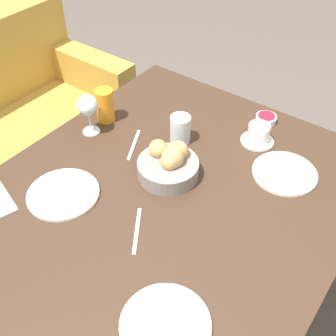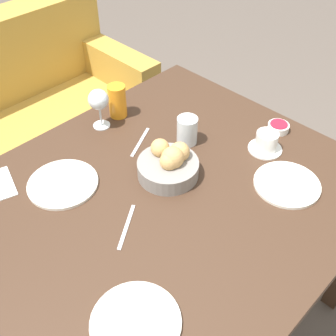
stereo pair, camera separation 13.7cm
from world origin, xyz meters
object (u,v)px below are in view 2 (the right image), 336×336
at_px(jam_bowl_berry, 278,127).
at_px(fork_silver, 140,142).
at_px(wine_glass, 99,101).
at_px(plate_near_right, 287,184).
at_px(juice_glass, 117,101).
at_px(bread_basket, 169,164).
at_px(water_tumbler, 187,130).
at_px(knife_silver, 127,226).
at_px(plate_far_center, 63,184).
at_px(plate_near_left, 136,323).
at_px(coffee_cup, 266,142).
at_px(couch, 9,141).

xyz_separation_m(jam_bowl_berry, fork_silver, (-0.41, 0.32, -0.01)).
bearing_deg(wine_glass, plate_near_right, -72.28).
bearing_deg(juice_glass, jam_bowl_berry, -54.82).
bearing_deg(bread_basket, fork_silver, 76.45).
xyz_separation_m(bread_basket, wine_glass, (0.01, 0.37, 0.07)).
bearing_deg(plate_near_right, wine_glass, 107.72).
relative_size(juice_glass, fork_silver, 0.83).
bearing_deg(water_tumbler, plate_near_right, -80.90).
height_order(water_tumbler, knife_silver, water_tumbler).
distance_m(plate_far_center, jam_bowl_berry, 0.80).
xyz_separation_m(juice_glass, knife_silver, (-0.35, -0.44, -0.06)).
bearing_deg(plate_near_left, jam_bowl_berry, 11.79).
xyz_separation_m(juice_glass, fork_silver, (-0.06, -0.18, -0.06)).
height_order(water_tumbler, coffee_cup, water_tumbler).
bearing_deg(juice_glass, plate_near_right, -79.63).
relative_size(plate_near_left, juice_glass, 1.71).
xyz_separation_m(plate_near_left, water_tumbler, (0.60, 0.38, 0.05)).
bearing_deg(juice_glass, fork_silver, -106.90).
distance_m(wine_glass, fork_silver, 0.21).
xyz_separation_m(plate_far_center, juice_glass, (0.38, 0.17, 0.06)).
xyz_separation_m(plate_far_center, water_tumbler, (0.44, -0.14, 0.05)).
bearing_deg(plate_near_left, plate_near_right, 0.03).
height_order(plate_far_center, knife_silver, plate_far_center).
bearing_deg(juice_glass, knife_silver, -128.34).
bearing_deg(bread_basket, knife_silver, -164.44).
bearing_deg(couch, knife_silver, -98.33).
height_order(couch, wine_glass, wine_glass).
xyz_separation_m(wine_glass, fork_silver, (0.04, -0.18, -0.11)).
distance_m(bread_basket, wine_glass, 0.37).
relative_size(plate_near_left, plate_far_center, 0.97).
bearing_deg(wine_glass, juice_glass, 4.87).
xyz_separation_m(plate_near_right, knife_silver, (-0.48, 0.24, -0.00)).
bearing_deg(coffee_cup, bread_basket, 154.65).
bearing_deg(plate_near_left, plate_far_center, 73.36).
bearing_deg(wine_glass, bread_basket, -91.69).
height_order(juice_glass, fork_silver, juice_glass).
bearing_deg(coffee_cup, plate_far_center, 148.99).
distance_m(couch, water_tumbler, 1.19).
relative_size(plate_near_left, wine_glass, 1.42).
bearing_deg(knife_silver, plate_near_right, -26.79).
relative_size(couch, coffee_cup, 12.68).
bearing_deg(couch, plate_far_center, -102.48).
bearing_deg(knife_silver, couch, 81.67).
height_order(plate_near_left, fork_silver, plate_near_left).
height_order(plate_near_left, knife_silver, plate_near_left).
height_order(plate_near_left, water_tumbler, water_tumbler).
xyz_separation_m(plate_near_left, knife_silver, (0.18, 0.24, -0.00)).
distance_m(jam_bowl_berry, fork_silver, 0.51).
bearing_deg(fork_silver, juice_glass, 73.10).
xyz_separation_m(water_tumbler, coffee_cup, (0.16, -0.23, -0.02)).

